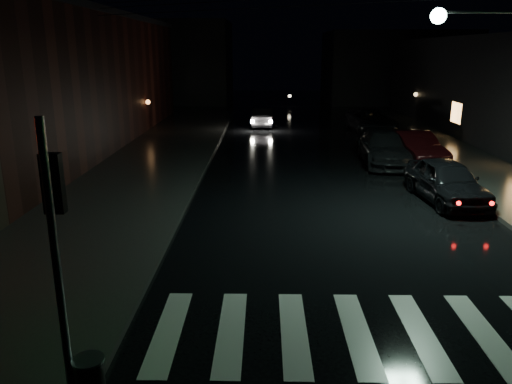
{
  "coord_description": "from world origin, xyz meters",
  "views": [
    {
      "loc": [
        0.62,
        -7.92,
        5.17
      ],
      "look_at": [
        0.41,
        4.62,
        1.6
      ],
      "focal_mm": 35.0,
      "sensor_mm": 36.0,
      "label": 1
    }
  ],
  "objects_px": {
    "parked_car_c": "(384,147)",
    "oncoming_car": "(263,117)",
    "parked_car_d": "(371,121)",
    "parked_car_b": "(414,148)",
    "parked_car_a": "(447,181)"
  },
  "relations": [
    {
      "from": "parked_car_c",
      "to": "oncoming_car",
      "type": "distance_m",
      "value": 13.13
    },
    {
      "from": "parked_car_c",
      "to": "oncoming_car",
      "type": "height_order",
      "value": "parked_car_c"
    },
    {
      "from": "parked_car_c",
      "to": "parked_car_d",
      "type": "height_order",
      "value": "parked_car_c"
    },
    {
      "from": "parked_car_d",
      "to": "parked_car_c",
      "type": "bearing_deg",
      "value": -103.04
    },
    {
      "from": "parked_car_c",
      "to": "parked_car_d",
      "type": "xyz_separation_m",
      "value": [
        1.32,
        9.53,
        -0.03
      ]
    },
    {
      "from": "parked_car_b",
      "to": "parked_car_c",
      "type": "xyz_separation_m",
      "value": [
        -1.32,
        0.2,
        -0.01
      ]
    },
    {
      "from": "parked_car_b",
      "to": "parked_car_d",
      "type": "relative_size",
      "value": 0.89
    },
    {
      "from": "oncoming_car",
      "to": "parked_car_c",
      "type": "bearing_deg",
      "value": 117.96
    },
    {
      "from": "parked_car_b",
      "to": "parked_car_c",
      "type": "bearing_deg",
      "value": 164.16
    },
    {
      "from": "parked_car_b",
      "to": "parked_car_a",
      "type": "bearing_deg",
      "value": -102.78
    },
    {
      "from": "parked_car_a",
      "to": "parked_car_c",
      "type": "xyz_separation_m",
      "value": [
        -0.75,
        6.2,
        0.02
      ]
    },
    {
      "from": "parked_car_c",
      "to": "parked_car_d",
      "type": "bearing_deg",
      "value": 84.87
    },
    {
      "from": "parked_car_a",
      "to": "oncoming_car",
      "type": "height_order",
      "value": "parked_car_a"
    },
    {
      "from": "parked_car_c",
      "to": "oncoming_car",
      "type": "relative_size",
      "value": 1.33
    },
    {
      "from": "oncoming_car",
      "to": "parked_car_a",
      "type": "bearing_deg",
      "value": 111.8
    }
  ]
}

